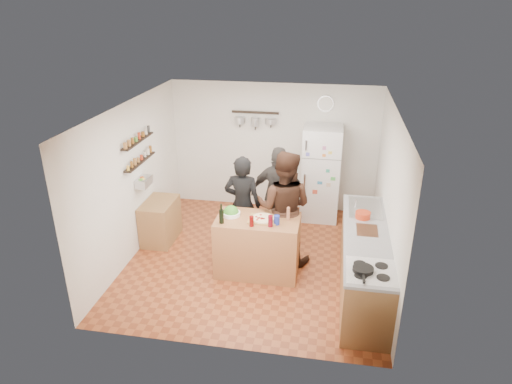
% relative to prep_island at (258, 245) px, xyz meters
% --- Properties ---
extents(room_shell, '(4.20, 4.20, 4.20)m').
position_rel_prep_island_xyz_m(room_shell, '(-0.11, 0.74, 0.79)').
color(room_shell, brown).
rests_on(room_shell, ground).
extents(prep_island, '(1.25, 0.72, 0.91)m').
position_rel_prep_island_xyz_m(prep_island, '(0.00, 0.00, 0.00)').
color(prep_island, '#9F5F3A').
rests_on(prep_island, floor).
extents(pizza_board, '(0.42, 0.34, 0.02)m').
position_rel_prep_island_xyz_m(pizza_board, '(0.08, -0.02, 0.47)').
color(pizza_board, olive).
rests_on(pizza_board, prep_island).
extents(pizza, '(0.34, 0.34, 0.02)m').
position_rel_prep_island_xyz_m(pizza, '(0.08, -0.02, 0.48)').
color(pizza, beige).
rests_on(pizza, pizza_board).
extents(salad_bowl, '(0.28, 0.28, 0.06)m').
position_rel_prep_island_xyz_m(salad_bowl, '(-0.42, 0.05, 0.48)').
color(salad_bowl, white).
rests_on(salad_bowl, prep_island).
extents(wine_bottle, '(0.07, 0.07, 0.21)m').
position_rel_prep_island_xyz_m(wine_bottle, '(-0.50, -0.22, 0.56)').
color(wine_bottle, black).
rests_on(wine_bottle, prep_island).
extents(wine_glass_near, '(0.06, 0.06, 0.16)m').
position_rel_prep_island_xyz_m(wine_glass_near, '(-0.05, -0.24, 0.53)').
color(wine_glass_near, '#540807').
rests_on(wine_glass_near, prep_island).
extents(wine_glass_far, '(0.07, 0.07, 0.17)m').
position_rel_prep_island_xyz_m(wine_glass_far, '(0.22, -0.20, 0.54)').
color(wine_glass_far, '#540712').
rests_on(wine_glass_far, prep_island).
extents(pepper_mill, '(0.05, 0.05, 0.17)m').
position_rel_prep_island_xyz_m(pepper_mill, '(0.45, 0.05, 0.54)').
color(pepper_mill, '#965B3F').
rests_on(pepper_mill, prep_island).
extents(salt_canister, '(0.09, 0.09, 0.14)m').
position_rel_prep_island_xyz_m(salt_canister, '(0.30, -0.12, 0.52)').
color(salt_canister, navy).
rests_on(salt_canister, prep_island).
extents(person_left, '(0.63, 0.43, 1.67)m').
position_rel_prep_island_xyz_m(person_left, '(-0.36, 0.61, 0.38)').
color(person_left, black).
rests_on(person_left, floor).
extents(person_center, '(0.98, 0.81, 1.85)m').
position_rel_prep_island_xyz_m(person_center, '(0.34, 0.43, 0.47)').
color(person_center, black).
rests_on(person_center, floor).
extents(person_back, '(1.05, 0.57, 1.70)m').
position_rel_prep_island_xyz_m(person_back, '(0.18, 1.07, 0.40)').
color(person_back, '#2F2B29').
rests_on(person_back, floor).
extents(counter_run, '(0.63, 2.63, 0.90)m').
position_rel_prep_island_xyz_m(counter_run, '(1.59, -0.20, -0.01)').
color(counter_run, '#9E7042').
rests_on(counter_run, floor).
extents(stove_top, '(0.60, 0.62, 0.02)m').
position_rel_prep_island_xyz_m(stove_top, '(1.59, -1.15, 0.46)').
color(stove_top, white).
rests_on(stove_top, counter_run).
extents(skillet, '(0.25, 0.25, 0.05)m').
position_rel_prep_island_xyz_m(skillet, '(1.49, -1.17, 0.49)').
color(skillet, black).
rests_on(skillet, stove_top).
extents(sink, '(0.50, 0.80, 0.03)m').
position_rel_prep_island_xyz_m(sink, '(1.59, 0.65, 0.46)').
color(sink, silver).
rests_on(sink, counter_run).
extents(cutting_board, '(0.30, 0.40, 0.02)m').
position_rel_prep_island_xyz_m(cutting_board, '(1.59, -0.09, 0.46)').
color(cutting_board, brown).
rests_on(cutting_board, counter_run).
extents(red_bowl, '(0.23, 0.23, 0.09)m').
position_rel_prep_island_xyz_m(red_bowl, '(1.54, 0.29, 0.51)').
color(red_bowl, red).
rests_on(red_bowl, counter_run).
extents(fridge, '(0.70, 0.68, 1.80)m').
position_rel_prep_island_xyz_m(fridge, '(0.84, 2.10, 0.45)').
color(fridge, white).
rests_on(fridge, floor).
extents(wall_clock, '(0.30, 0.03, 0.30)m').
position_rel_prep_island_xyz_m(wall_clock, '(0.84, 2.43, 1.69)').
color(wall_clock, silver).
rests_on(wall_clock, back_wall).
extents(spice_shelf_lower, '(0.12, 1.00, 0.02)m').
position_rel_prep_island_xyz_m(spice_shelf_lower, '(-2.04, 0.55, 1.04)').
color(spice_shelf_lower, black).
rests_on(spice_shelf_lower, left_wall).
extents(spice_shelf_upper, '(0.12, 1.00, 0.02)m').
position_rel_prep_island_xyz_m(spice_shelf_upper, '(-2.04, 0.55, 1.40)').
color(spice_shelf_upper, black).
rests_on(spice_shelf_upper, left_wall).
extents(produce_basket, '(0.18, 0.35, 0.14)m').
position_rel_prep_island_xyz_m(produce_basket, '(-2.01, 0.55, 0.69)').
color(produce_basket, silver).
rests_on(produce_basket, left_wall).
extents(side_table, '(0.50, 0.80, 0.73)m').
position_rel_prep_island_xyz_m(side_table, '(-1.85, 0.70, -0.09)').
color(side_table, olive).
rests_on(side_table, floor).
extents(pot_rack, '(0.90, 0.04, 0.04)m').
position_rel_prep_island_xyz_m(pot_rack, '(-0.46, 2.35, 1.49)').
color(pot_rack, black).
rests_on(pot_rack, back_wall).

